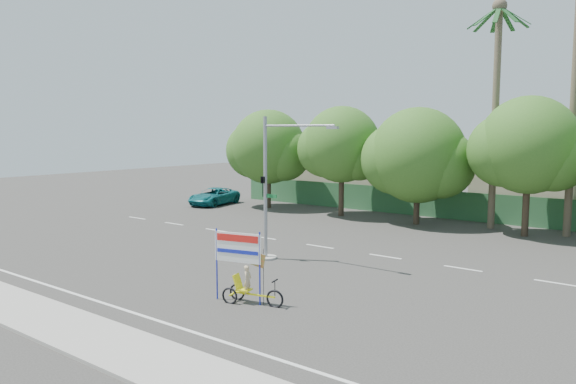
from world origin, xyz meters
The scene contains 13 objects.
ground centered at (0.00, 0.00, 0.00)m, with size 120.00×120.00×0.00m, color #33302D.
sidewalk_near centered at (0.00, -7.50, 0.06)m, with size 50.00×2.40×0.12m, color gray.
fence centered at (0.00, 21.50, 1.00)m, with size 38.00×0.08×2.00m, color #336B3D.
building_left centered at (-10.00, 26.00, 2.00)m, with size 12.00×8.00×4.00m, color #C0B599.
tree_far_left centered at (-14.05, 18.00, 4.76)m, with size 7.14×6.00×7.96m.
tree_left centered at (-7.05, 18.00, 5.06)m, with size 6.66×5.60×8.07m.
tree_center centered at (-1.05, 18.00, 4.47)m, with size 7.62×6.40×7.85m.
tree_right centered at (5.95, 18.00, 5.24)m, with size 6.90×5.80×8.36m.
palm_tall centered at (8.00, 19.50, 10.46)m, with size 3.73×3.79×17.45m.
palm_short centered at (3.50, 19.50, 8.86)m, with size 3.73×3.79×14.45m.
traffic_signal centered at (-2.20, 3.98, 2.92)m, with size 4.72×1.10×7.00m.
trike_billboard centered at (1.51, -1.96, 1.11)m, with size 2.73×1.02×2.75m.
pickup_truck centered at (-18.76, 16.47, 0.71)m, with size 2.37×5.13×1.43m, color #0F686E.
Camera 1 is at (15.14, -16.87, 6.39)m, focal length 35.00 mm.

